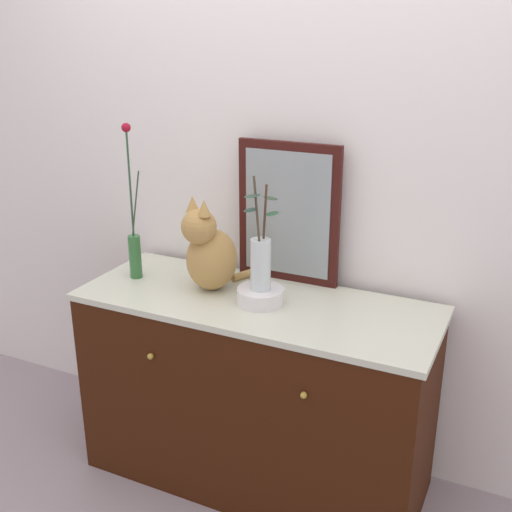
% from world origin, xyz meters
% --- Properties ---
extents(ground_plane, '(6.00, 6.00, 0.00)m').
position_xyz_m(ground_plane, '(0.00, 0.00, 0.00)').
color(ground_plane, '#9A8B94').
extents(wall_back, '(4.40, 0.08, 2.60)m').
position_xyz_m(wall_back, '(0.00, 0.34, 1.30)').
color(wall_back, white).
rests_on(wall_back, ground_plane).
extents(sideboard, '(1.39, 0.56, 0.81)m').
position_xyz_m(sideboard, '(0.00, -0.00, 0.40)').
color(sideboard, '#361608').
rests_on(sideboard, ground_plane).
extents(mirror_leaning, '(0.43, 0.03, 0.57)m').
position_xyz_m(mirror_leaning, '(0.03, 0.25, 1.09)').
color(mirror_leaning, '#38110E').
rests_on(mirror_leaning, sideboard).
extents(cat_sitting, '(0.27, 0.42, 0.38)m').
position_xyz_m(cat_sitting, '(-0.21, 0.02, 0.96)').
color(cat_sitting, '#B58749').
rests_on(cat_sitting, sideboard).
extents(vase_slim_green, '(0.07, 0.05, 0.64)m').
position_xyz_m(vase_slim_green, '(-0.55, 0.00, 0.96)').
color(vase_slim_green, '#306935').
rests_on(vase_slim_green, sideboard).
extents(bowl_porcelain, '(0.18, 0.18, 0.06)m').
position_xyz_m(bowl_porcelain, '(0.03, -0.02, 0.84)').
color(bowl_porcelain, white).
rests_on(bowl_porcelain, sideboard).
extents(vase_glass_clear, '(0.11, 0.15, 0.43)m').
position_xyz_m(vase_glass_clear, '(0.03, -0.02, 0.98)').
color(vase_glass_clear, silver).
rests_on(vase_glass_clear, bowl_porcelain).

